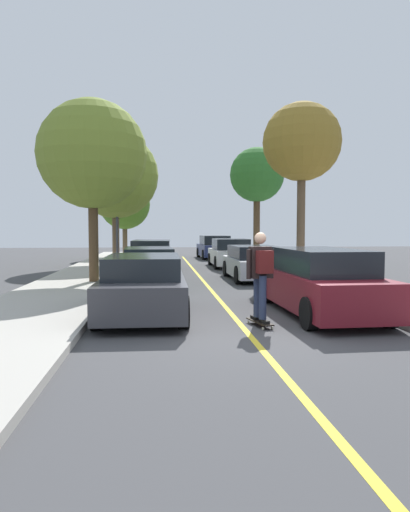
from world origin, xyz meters
TOP-DOWN VIEW (x-y plane):
  - ground at (0.00, 0.00)m, footprint 80.00×80.00m
  - sidewalk_left at (-4.45, 0.00)m, footprint 2.86×56.00m
  - center_line at (0.00, 4.00)m, footprint 0.12×39.20m
  - parked_car_left_nearest at (-1.97, 1.69)m, footprint 1.91×4.04m
  - parked_car_left_near at (-1.97, 7.25)m, footprint 2.03×4.66m
  - parked_car_left_far at (-1.97, 12.85)m, footprint 2.10×4.35m
  - parked_car_right_nearest at (1.97, 1.64)m, footprint 1.94×4.75m
  - parked_car_right_near at (1.97, 8.76)m, footprint 1.98×4.04m
  - parked_car_right_far at (1.97, 14.62)m, footprint 1.98×4.07m
  - parked_car_right_farthest at (1.97, 21.41)m, footprint 2.09×4.37m
  - street_tree_left_nearest at (-3.83, 7.52)m, footprint 3.66×3.66m
  - street_tree_left_near at (-3.83, 15.72)m, footprint 4.40×4.40m
  - street_tree_left_far at (-3.83, 22.19)m, footprint 3.29×3.29m
  - street_tree_right_nearest at (3.83, 8.99)m, footprint 2.99×2.99m
  - street_tree_right_near at (3.83, 17.16)m, footprint 3.03×3.03m
  - streetlamp at (-3.72, 15.23)m, footprint 0.36×0.24m
  - skateboard at (0.35, 0.43)m, footprint 0.41×0.87m
  - skateboarder at (0.36, 0.40)m, footprint 0.59×0.70m

SIDE VIEW (x-z plane):
  - ground at x=0.00m, z-range 0.00..0.00m
  - center_line at x=0.00m, z-range 0.00..0.01m
  - sidewalk_left at x=-4.45m, z-range 0.00..0.14m
  - skateboard at x=0.35m, z-range 0.04..0.14m
  - parked_car_left_near at x=-1.97m, z-range -0.01..1.28m
  - parked_car_right_near at x=1.97m, z-range 0.00..1.29m
  - parked_car_left_nearest at x=-1.97m, z-range 0.00..1.34m
  - parked_car_right_far at x=1.97m, z-range -0.03..1.40m
  - parked_car_left_far at x=-1.97m, z-range 0.00..1.41m
  - parked_car_right_farthest at x=1.97m, z-range -0.02..1.46m
  - parked_car_right_nearest at x=1.97m, z-range -0.01..1.46m
  - skateboarder at x=0.36m, z-range 0.22..1.98m
  - streetlamp at x=-3.72m, z-range 0.54..6.08m
  - street_tree_left_far at x=-3.83m, z-range 1.00..6.05m
  - street_tree_left_nearest at x=-3.83m, z-range 1.35..7.47m
  - street_tree_left_near at x=-3.83m, z-range 1.29..8.01m
  - street_tree_right_near at x=3.83m, z-range 1.73..8.05m
  - street_tree_right_nearest at x=3.83m, z-range 1.90..8.51m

